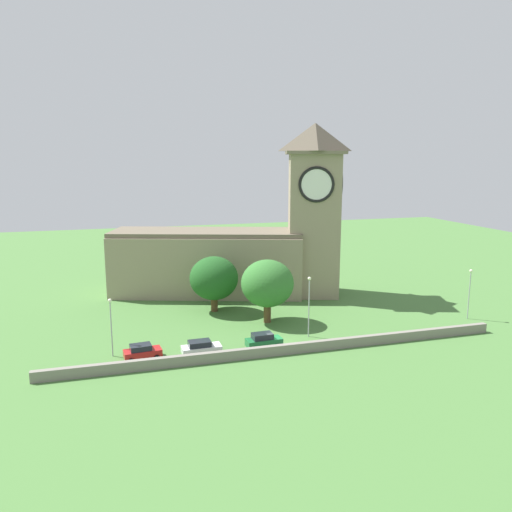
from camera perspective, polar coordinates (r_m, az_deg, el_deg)
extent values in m
plane|color=#477538|center=(76.10, -1.09, -6.17)|extent=(200.00, 200.00, 0.00)
cube|color=gray|center=(85.33, -5.48, -0.90)|extent=(32.70, 19.07, 9.95)
cube|color=#675C4A|center=(84.41, -5.55, 2.64)|extent=(32.46, 18.30, 0.70)
cube|color=gray|center=(83.93, 6.44, 3.39)|extent=(10.02, 10.02, 22.96)
cube|color=#736753|center=(83.23, 6.61, 11.43)|extent=(11.62, 11.62, 0.50)
pyramid|color=brown|center=(83.30, 6.65, 13.11)|extent=(10.52, 10.52, 4.38)
cylinder|color=white|center=(79.30, 6.79, 7.95)|extent=(4.89, 1.67, 5.10)
torus|color=black|center=(79.30, 6.79, 7.95)|extent=(5.43, 2.13, 5.56)
cylinder|color=white|center=(83.77, 9.32, 8.04)|extent=(1.67, 4.89, 5.10)
torus|color=black|center=(83.77, 9.32, 8.04)|extent=(2.13, 5.43, 5.56)
cube|color=gray|center=(59.93, 3.43, -10.38)|extent=(54.93, 0.70, 1.20)
cube|color=red|center=(59.87, -12.58, -10.55)|extent=(4.31, 2.23, 0.78)
cube|color=#1E232B|center=(59.59, -12.81, -9.94)|extent=(2.47, 1.84, 0.62)
cylinder|color=black|center=(61.07, -11.37, -10.46)|extent=(0.65, 0.39, 0.62)
cylinder|color=black|center=(59.37, -11.04, -11.08)|extent=(0.65, 0.39, 0.62)
cylinder|color=black|center=(60.69, -14.04, -10.71)|extent=(0.65, 0.39, 0.62)
cylinder|color=black|center=(58.98, -13.80, -11.35)|extent=(0.65, 0.39, 0.62)
cube|color=silver|center=(59.83, -6.12, -10.34)|extent=(4.57, 1.93, 0.80)
cube|color=#1E232B|center=(59.54, -6.35, -9.71)|extent=(2.57, 1.67, 0.63)
cylinder|color=black|center=(61.11, -4.85, -10.25)|extent=(0.65, 0.34, 0.64)
cylinder|color=black|center=(59.43, -4.45, -10.87)|extent=(0.65, 0.34, 0.64)
cylinder|color=black|center=(60.57, -7.74, -10.51)|extent=(0.65, 0.34, 0.64)
cylinder|color=black|center=(58.88, -7.43, -11.14)|extent=(0.65, 0.34, 0.64)
cube|color=#1E6B38|center=(61.52, 0.90, -9.61)|extent=(4.36, 1.96, 0.86)
cube|color=#1E232B|center=(61.18, 0.71, -8.95)|extent=(2.47, 1.67, 0.69)
cylinder|color=black|center=(62.92, 1.89, -9.56)|extent=(0.70, 0.35, 0.69)
cylinder|color=black|center=(61.38, 2.48, -10.10)|extent=(0.70, 0.35, 0.69)
cylinder|color=black|center=(62.01, -0.67, -9.86)|extent=(0.70, 0.35, 0.69)
cylinder|color=black|center=(60.44, -0.13, -10.43)|extent=(0.70, 0.35, 0.69)
cylinder|color=#9EA0A5|center=(60.61, -15.89, -7.93)|extent=(0.14, 0.14, 6.39)
sphere|color=#F4EFCC|center=(59.62, -16.06, -4.82)|extent=(0.44, 0.44, 0.44)
cylinder|color=#9EA0A5|center=(64.74, 5.94, -5.90)|extent=(0.14, 0.14, 7.38)
sphere|color=#F4EFCC|center=(63.73, 6.01, -2.53)|extent=(0.44, 0.44, 0.44)
cylinder|color=#9EA0A5|center=(77.60, 22.76, -4.13)|extent=(0.14, 0.14, 6.71)
sphere|color=#F4EFCC|center=(76.81, 22.95, -1.55)|extent=(0.44, 0.44, 0.44)
cylinder|color=brown|center=(70.70, 1.27, -6.32)|extent=(1.01, 1.01, 2.82)
ellipsoid|color=#33702D|center=(69.59, 1.29, -3.08)|extent=(7.24, 7.24, 6.51)
cylinder|color=brown|center=(75.97, -4.69, -5.31)|extent=(1.00, 1.00, 2.34)
ellipsoid|color=#1E511E|center=(74.99, -4.73, -2.49)|extent=(7.15, 7.15, 6.43)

